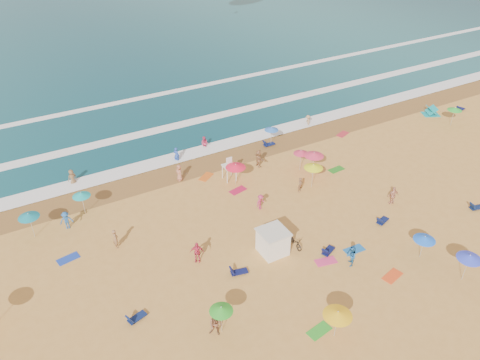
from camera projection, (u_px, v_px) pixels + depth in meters
ground at (257, 235)px, 39.28m from camera, size 220.00×220.00×0.00m
ocean at (55, 15)px, 100.44m from camera, size 220.00×140.00×0.18m
wet_sand at (194, 167)px, 48.38m from camera, size 220.00×220.00×0.00m
surf_foam at (163, 132)px, 54.75m from camera, size 200.00×18.70×0.05m
cabana at (273, 242)px, 36.94m from camera, size 2.00×2.00×2.00m
cabana_roof at (273, 232)px, 36.36m from camera, size 2.20×2.20×0.12m
bicycle at (294, 242)px, 37.79m from camera, size 0.73×1.87×0.97m
lifeguard_stand at (229, 170)px, 45.83m from camera, size 1.20×1.20×2.10m
beach_umbrellas at (283, 214)px, 38.15m from camera, size 53.94×29.88×0.76m
loungers at (324, 224)px, 40.17m from camera, size 54.50×26.51×0.34m
towels at (281, 229)px, 39.92m from camera, size 34.44×22.34×0.03m
popup_tents at (461, 144)px, 51.18m from camera, size 10.98×17.99×1.20m
beachgoers at (212, 201)px, 41.97m from camera, size 46.10×23.96×2.10m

